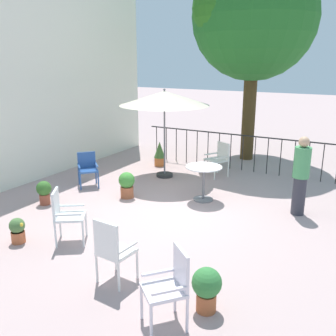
% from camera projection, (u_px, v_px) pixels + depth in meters
% --- Properties ---
extents(ground_plane, '(60.00, 60.00, 0.00)m').
position_uv_depth(ground_plane, '(174.00, 213.00, 7.75)').
color(ground_plane, '#B29694').
extents(villa_facade, '(9.79, 0.30, 5.34)m').
position_uv_depth(villa_facade, '(17.00, 75.00, 9.05)').
color(villa_facade, white).
rests_on(villa_facade, ground).
extents(terrace_railing, '(0.03, 5.63, 1.01)m').
position_uv_depth(terrace_railing, '(237.00, 146.00, 10.63)').
color(terrace_railing, black).
rests_on(terrace_railing, ground).
extents(shade_tree, '(3.78, 3.60, 5.99)m').
position_uv_depth(shade_tree, '(254.00, 17.00, 10.90)').
color(shade_tree, '#46351A').
rests_on(shade_tree, ground).
extents(patio_umbrella_0, '(2.30, 2.30, 2.32)m').
position_uv_depth(patio_umbrella_0, '(164.00, 99.00, 9.60)').
color(patio_umbrella_0, '#2D2D2D').
rests_on(patio_umbrella_0, ground).
extents(cafe_table_0, '(0.80, 0.80, 0.78)m').
position_uv_depth(cafe_table_0, '(204.00, 177.00, 8.32)').
color(cafe_table_0, white).
rests_on(cafe_table_0, ground).
extents(patio_chair_0, '(0.46, 0.47, 0.97)m').
position_uv_depth(patio_chair_0, '(112.00, 248.00, 5.17)').
color(patio_chair_0, white).
rests_on(patio_chair_0, ground).
extents(patio_chair_1, '(0.65, 0.66, 0.94)m').
position_uv_depth(patio_chair_1, '(65.00, 213.00, 6.37)').
color(patio_chair_1, white).
rests_on(patio_chair_1, ground).
extents(patio_chair_2, '(0.65, 0.65, 0.83)m').
position_uv_depth(patio_chair_2, '(87.00, 167.00, 9.30)').
color(patio_chair_2, '#295194').
rests_on(patio_chair_2, ground).
extents(patio_chair_3, '(0.64, 0.63, 0.96)m').
position_uv_depth(patio_chair_3, '(171.00, 283.00, 4.36)').
color(patio_chair_3, silver).
rests_on(patio_chair_3, ground).
extents(patio_chair_4, '(0.67, 0.67, 0.89)m').
position_uv_depth(patio_chair_4, '(219.00, 157.00, 10.09)').
color(patio_chair_4, white).
rests_on(patio_chair_4, ground).
extents(potted_plant_0, '(0.38, 0.38, 0.58)m').
position_uv_depth(potted_plant_0, '(207.00, 287.00, 4.65)').
color(potted_plant_0, '#A65631').
rests_on(potted_plant_0, ground).
extents(potted_plant_1, '(0.26, 0.27, 0.45)m').
position_uv_depth(potted_plant_1, '(18.00, 230.00, 6.44)').
color(potted_plant_1, '#BE603A').
rests_on(potted_plant_1, ground).
extents(potted_plant_2, '(0.33, 0.33, 0.72)m').
position_uv_depth(potted_plant_2, '(160.00, 153.00, 11.09)').
color(potted_plant_2, '#C0642F').
rests_on(potted_plant_2, ground).
extents(potted_plant_3, '(0.36, 0.36, 0.60)m').
position_uv_depth(potted_plant_3, '(127.00, 184.00, 8.53)').
color(potted_plant_3, '#A25636').
rests_on(potted_plant_3, ground).
extents(potted_plant_4, '(0.32, 0.34, 0.53)m').
position_uv_depth(potted_plant_4, '(44.00, 191.00, 8.13)').
color(potted_plant_4, brown).
rests_on(potted_plant_4, ground).
extents(standing_person, '(0.42, 0.42, 1.60)m').
position_uv_depth(standing_person, '(301.00, 175.00, 7.48)').
color(standing_person, '#33333D').
rests_on(standing_person, ground).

